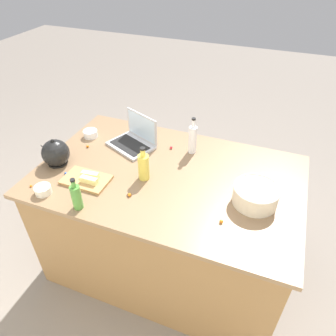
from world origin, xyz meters
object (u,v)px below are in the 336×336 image
ramekin_small (43,190)px  ramekin_medium (91,134)px  bottle_vinegar (193,139)px  butter_stick_left (90,175)px  bottle_oil (144,166)px  butter_stick_right (89,180)px  cutting_board (86,180)px  kettle (56,153)px  bottle_olive (76,196)px  laptop (134,139)px  mixing_bowl_large (256,195)px

ramekin_small → ramekin_medium: 0.65m
bottle_vinegar → butter_stick_left: bearing=46.2°
bottle_oil → butter_stick_right: (0.28, 0.18, -0.06)m
bottle_oil → cutting_board: 0.37m
kettle → butter_stick_left: bearing=166.9°
cutting_board → butter_stick_left: bearing=-129.2°
butter_stick_left → bottle_olive: bearing=106.4°
cutting_board → laptop: bearing=-102.0°
cutting_board → butter_stick_right: butter_stick_right is taller
bottle_olive → ramekin_small: (0.26, -0.03, -0.06)m
kettle → butter_stick_left: (-0.30, 0.07, -0.04)m
cutting_board → ramekin_medium: ramekin_medium is taller
butter_stick_right → bottle_oil: bearing=-147.7°
bottle_vinegar → ramekin_medium: 0.78m
bottle_oil → laptop: bearing=-55.3°
cutting_board → mixing_bowl_large: bearing=-169.7°
butter_stick_right → ramekin_medium: size_ratio=1.06×
mixing_bowl_large → laptop: bearing=-18.2°
kettle → ramekin_medium: 0.37m
bottle_olive → bottle_oil: bottle_oil is taller
laptop → ramekin_medium: 0.36m
kettle → mixing_bowl_large: bearing=-176.0°
kettle → butter_stick_right: kettle is taller
kettle → butter_stick_left: kettle is taller
kettle → butter_stick_right: bearing=160.2°
laptop → bottle_vinegar: bearing=-171.4°
ramekin_small → ramekin_medium: (0.08, -0.65, 0.00)m
mixing_bowl_large → bottle_oil: bottle_oil is taller
mixing_bowl_large → butter_stick_left: 1.00m
kettle → ramekin_small: kettle is taller
kettle → bottle_oil: bearing=-173.8°
bottle_olive → ramekin_small: bearing=-5.5°
bottle_olive → butter_stick_left: size_ratio=1.85×
mixing_bowl_large → ramekin_small: 1.23m
ramekin_small → ramekin_medium: size_ratio=0.95×
bottle_oil → butter_stick_right: size_ratio=2.06×
mixing_bowl_large → ramekin_small: size_ratio=2.69×
cutting_board → ramekin_small: bearing=47.2°
bottle_vinegar → ramekin_medium: bottle_vinegar is taller
kettle → cutting_board: kettle is taller
cutting_board → ramekin_medium: size_ratio=2.78×
bottle_vinegar → bottle_oil: 0.43m
bottle_vinegar → butter_stick_right: (0.48, 0.56, -0.07)m
cutting_board → ramekin_small: 0.26m
bottle_vinegar → kettle: size_ratio=1.25×
ramekin_medium → ramekin_small: bearing=97.3°
mixing_bowl_large → bottle_oil: size_ratio=1.16×
cutting_board → bottle_olive: bearing=112.4°
laptop → bottle_olive: laptop is taller
laptop → ramekin_small: size_ratio=3.80×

